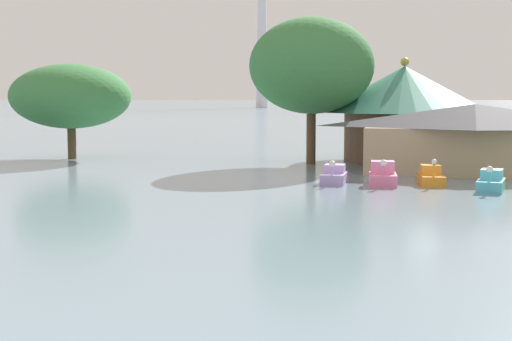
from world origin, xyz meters
TOP-DOWN VIEW (x-y plane):
  - pedal_boat_lavender at (4.04, 36.30)m, footprint 1.54×2.85m
  - pedal_boat_pink at (6.98, 36.01)m, footprint 1.92×2.90m
  - pedal_boat_orange at (9.73, 37.07)m, footprint 1.80×3.15m
  - pedal_boat_cyan at (13.07, 34.82)m, footprint 1.72×3.00m
  - boathouse at (12.35, 43.88)m, footprint 15.36×6.55m
  - green_roof_pavilion at (7.07, 53.00)m, footprint 13.72×13.72m
  - shoreline_tree_tall_left at (-20.16, 48.20)m, footprint 10.09×10.09m
  - shoreline_tree_mid at (0.28, 48.63)m, footprint 9.65×9.65m

SIDE VIEW (x-z plane):
  - pedal_boat_lavender at x=4.04m, z-range -0.28..1.20m
  - pedal_boat_orange at x=9.73m, z-range -0.35..1.30m
  - pedal_boat_cyan at x=13.07m, z-range -0.27..1.24m
  - pedal_boat_pink at x=6.98m, z-range -0.25..1.38m
  - boathouse at x=12.35m, z-range 0.12..4.86m
  - green_roof_pavilion at x=7.07m, z-range 0.32..8.68m
  - shoreline_tree_tall_left at x=-20.16m, z-range 1.26..9.23m
  - shoreline_tree_mid at x=0.28m, z-range 1.93..13.26m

